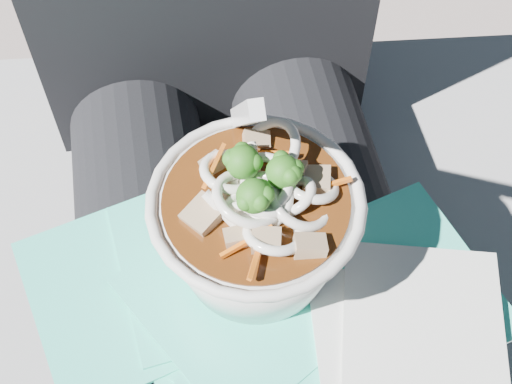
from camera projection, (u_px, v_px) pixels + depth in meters
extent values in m
cube|color=gray|center=(234.00, 298.00, 1.00)|extent=(1.05, 0.61, 0.47)
cylinder|color=black|center=(158.00, 315.00, 0.65)|extent=(0.14, 0.48, 0.14)
cylinder|color=black|center=(344.00, 284.00, 0.67)|extent=(0.14, 0.48, 0.14)
cube|color=#32D4B6|center=(252.00, 289.00, 0.59)|extent=(0.24, 0.25, 0.00)
cube|color=#32D4B6|center=(308.00, 356.00, 0.56)|extent=(0.22, 0.22, 0.00)
cube|color=#32D4B6|center=(149.00, 281.00, 0.59)|extent=(0.23, 0.21, 0.00)
cube|color=#32D4B6|center=(325.00, 318.00, 0.57)|extent=(0.20, 0.17, 0.00)
cube|color=#32D4B6|center=(240.00, 252.00, 0.60)|extent=(0.22, 0.18, 0.00)
cube|color=#32D4B6|center=(380.00, 294.00, 0.58)|extent=(0.21, 0.20, 0.00)
cube|color=#32D4B6|center=(285.00, 355.00, 0.55)|extent=(0.19, 0.19, 0.00)
cube|color=#32D4B6|center=(257.00, 285.00, 0.58)|extent=(0.24, 0.23, 0.00)
cube|color=silver|center=(389.00, 334.00, 0.55)|extent=(0.13, 0.13, 0.00)
cube|color=silver|center=(423.00, 317.00, 0.56)|extent=(0.15, 0.15, 0.00)
torus|color=silver|center=(256.00, 201.00, 0.52)|extent=(0.16, 0.16, 0.01)
cylinder|color=#411E09|center=(256.00, 203.00, 0.52)|extent=(0.14, 0.14, 0.01)
torus|color=silver|center=(262.00, 201.00, 0.51)|extent=(0.06, 0.06, 0.03)
torus|color=silver|center=(296.00, 196.00, 0.51)|extent=(0.04, 0.05, 0.04)
torus|color=silver|center=(264.00, 203.00, 0.51)|extent=(0.05, 0.05, 0.04)
torus|color=silver|center=(260.00, 185.00, 0.51)|extent=(0.06, 0.05, 0.03)
torus|color=silver|center=(255.00, 196.00, 0.52)|extent=(0.07, 0.07, 0.02)
torus|color=silver|center=(241.00, 193.00, 0.52)|extent=(0.05, 0.04, 0.03)
torus|color=silver|center=(230.00, 172.00, 0.52)|extent=(0.06, 0.06, 0.02)
torus|color=silver|center=(311.00, 185.00, 0.52)|extent=(0.06, 0.06, 0.03)
torus|color=silver|center=(300.00, 202.00, 0.51)|extent=(0.06, 0.07, 0.03)
torus|color=silver|center=(269.00, 150.00, 0.53)|extent=(0.07, 0.07, 0.05)
torus|color=silver|center=(274.00, 235.00, 0.50)|extent=(0.06, 0.05, 0.03)
torus|color=silver|center=(257.00, 202.00, 0.51)|extent=(0.05, 0.05, 0.02)
torus|color=silver|center=(249.00, 199.00, 0.51)|extent=(0.06, 0.07, 0.03)
cylinder|color=silver|center=(245.00, 170.00, 0.52)|extent=(0.03, 0.04, 0.03)
cylinder|color=silver|center=(255.00, 166.00, 0.53)|extent=(0.01, 0.04, 0.02)
cylinder|color=silver|center=(242.00, 190.00, 0.51)|extent=(0.04, 0.03, 0.02)
cylinder|color=silver|center=(223.00, 212.00, 0.50)|extent=(0.03, 0.03, 0.02)
cylinder|color=silver|center=(222.00, 210.00, 0.50)|extent=(0.04, 0.02, 0.02)
cylinder|color=#80B055|center=(283.00, 182.00, 0.52)|extent=(0.01, 0.01, 0.01)
sphere|color=#195212|center=(283.00, 172.00, 0.51)|extent=(0.03, 0.03, 0.03)
sphere|color=#195212|center=(293.00, 174.00, 0.50)|extent=(0.01, 0.01, 0.01)
sphere|color=#195212|center=(281.00, 159.00, 0.51)|extent=(0.01, 0.01, 0.01)
sphere|color=#195212|center=(290.00, 176.00, 0.50)|extent=(0.01, 0.01, 0.01)
sphere|color=#195212|center=(295.00, 168.00, 0.51)|extent=(0.01, 0.01, 0.01)
cylinder|color=#80B055|center=(243.00, 172.00, 0.52)|extent=(0.01, 0.01, 0.01)
sphere|color=#195212|center=(243.00, 162.00, 0.51)|extent=(0.03, 0.03, 0.03)
sphere|color=#195212|center=(242.00, 150.00, 0.51)|extent=(0.01, 0.01, 0.01)
sphere|color=#195212|center=(232.00, 157.00, 0.51)|extent=(0.01, 0.01, 0.01)
sphere|color=#195212|center=(254.00, 162.00, 0.51)|extent=(0.01, 0.01, 0.01)
sphere|color=#195212|center=(231.00, 159.00, 0.51)|extent=(0.01, 0.01, 0.01)
cylinder|color=#80B055|center=(254.00, 205.00, 0.51)|extent=(0.01, 0.01, 0.01)
sphere|color=#195212|center=(254.00, 196.00, 0.50)|extent=(0.03, 0.03, 0.03)
sphere|color=#195212|center=(262.00, 188.00, 0.50)|extent=(0.01, 0.01, 0.01)
sphere|color=#195212|center=(266.00, 195.00, 0.49)|extent=(0.01, 0.01, 0.01)
sphere|color=#195212|center=(260.00, 202.00, 0.49)|extent=(0.01, 0.01, 0.01)
sphere|color=#195212|center=(246.00, 202.00, 0.49)|extent=(0.01, 0.01, 0.01)
cube|color=orange|center=(247.00, 242.00, 0.49)|extent=(0.04, 0.02, 0.01)
cube|color=orange|center=(214.00, 166.00, 0.52)|extent=(0.02, 0.04, 0.01)
cube|color=orange|center=(319.00, 188.00, 0.52)|extent=(0.05, 0.01, 0.01)
cube|color=orange|center=(271.00, 178.00, 0.52)|extent=(0.03, 0.05, 0.01)
cube|color=orange|center=(257.00, 252.00, 0.49)|extent=(0.02, 0.04, 0.01)
cube|color=orange|center=(260.00, 153.00, 0.53)|extent=(0.05, 0.02, 0.01)
cube|color=#8C6D4F|center=(317.00, 182.00, 0.53)|extent=(0.03, 0.03, 0.02)
cube|color=#8C6D4F|center=(295.00, 170.00, 0.53)|extent=(0.02, 0.02, 0.02)
cube|color=#8C6D4F|center=(256.00, 141.00, 0.55)|extent=(0.02, 0.02, 0.02)
cube|color=#8C6D4F|center=(213.00, 164.00, 0.53)|extent=(0.02, 0.02, 0.01)
cube|color=#8C6D4F|center=(204.00, 216.00, 0.51)|extent=(0.04, 0.04, 0.02)
cube|color=#8C6D4F|center=(237.00, 238.00, 0.50)|extent=(0.02, 0.02, 0.01)
cube|color=#8C6D4F|center=(266.00, 241.00, 0.49)|extent=(0.02, 0.02, 0.01)
cube|color=#8C6D4F|center=(310.00, 247.00, 0.49)|extent=(0.03, 0.02, 0.02)
ellipsoid|color=silver|center=(258.00, 208.00, 0.51)|extent=(0.03, 0.04, 0.01)
cube|color=silver|center=(246.00, 114.00, 0.49)|extent=(0.01, 0.09, 0.11)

